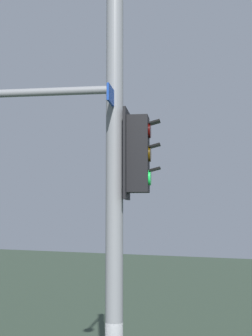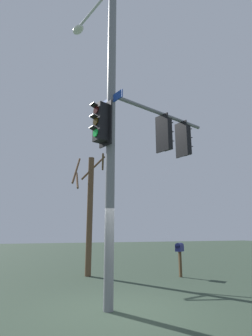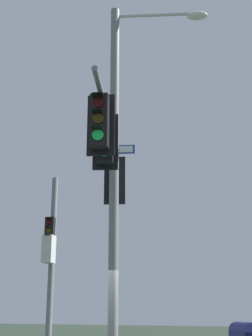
% 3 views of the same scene
% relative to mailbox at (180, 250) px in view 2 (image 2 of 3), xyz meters
% --- Properties ---
extents(ground_plane, '(80.00, 80.00, 0.00)m').
position_rel_mailbox_xyz_m(ground_plane, '(-4.02, 3.98, -1.11)').
color(ground_plane, '#2D3C2F').
extents(main_signal_pole_assembly, '(3.11, 4.97, 9.98)m').
position_rel_mailbox_xyz_m(main_signal_pole_assembly, '(-3.46, 3.59, 4.20)').
color(main_signal_pole_assembly, slate).
rests_on(main_signal_pole_assembly, ground).
extents(mailbox, '(0.46, 0.49, 1.41)m').
position_rel_mailbox_xyz_m(mailbox, '(0.00, 0.00, 0.00)').
color(mailbox, '#4C3823').
rests_on(mailbox, ground).
extents(bare_tree_behind_pole, '(1.65, 1.74, 5.59)m').
position_rel_mailbox_xyz_m(bare_tree_behind_pole, '(1.54, 3.74, 1.83)').
color(bare_tree_behind_pole, brown).
rests_on(bare_tree_behind_pole, ground).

